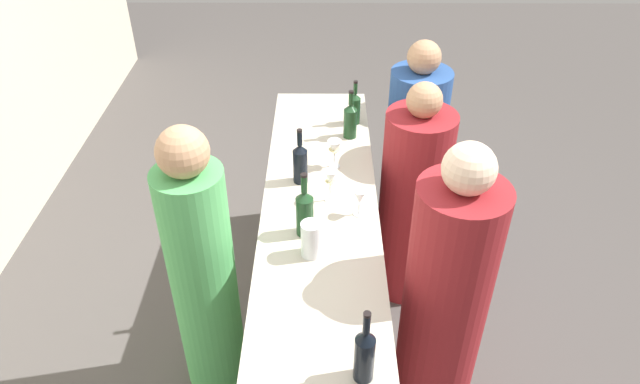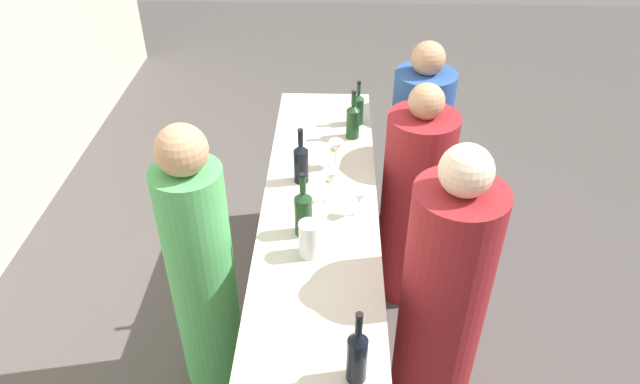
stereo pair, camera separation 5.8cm
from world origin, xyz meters
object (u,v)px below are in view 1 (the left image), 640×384
(wine_bottle_second_left_olive_green, at_px, (305,211))
(water_pitcher, at_px, (311,239))
(person_center_guest, at_px, (412,204))
(wine_bottle_leftmost_near_black, at_px, (365,354))
(wine_glass_near_right, at_px, (330,181))
(person_server_behind, at_px, (203,277))
(wine_bottle_second_right_olive_green, at_px, (350,120))
(person_right_guest, at_px, (413,153))
(wine_bottle_center_near_black, at_px, (300,162))
(wine_bottle_rightmost_olive_green, at_px, (355,107))
(wine_glass_near_left, at_px, (359,198))
(wine_glass_near_center, at_px, (334,149))
(person_left_guest, at_px, (443,311))

(wine_bottle_second_left_olive_green, bearing_deg, water_pitcher, -167.63)
(water_pitcher, height_order, person_center_guest, person_center_guest)
(wine_bottle_leftmost_near_black, xyz_separation_m, wine_glass_near_right, (1.06, 0.11, -0.00))
(wine_bottle_second_left_olive_green, relative_size, person_server_behind, 0.21)
(wine_bottle_second_right_olive_green, relative_size, person_right_guest, 0.21)
(wine_bottle_center_near_black, bearing_deg, wine_bottle_rightmost_olive_green, -26.28)
(wine_bottle_second_right_olive_green, height_order, wine_glass_near_left, wine_bottle_second_right_olive_green)
(water_pitcher, bearing_deg, wine_bottle_leftmost_near_black, -163.06)
(wine_bottle_second_right_olive_green, height_order, wine_glass_near_center, wine_bottle_second_right_olive_green)
(person_right_guest, relative_size, person_server_behind, 0.91)
(wine_bottle_second_right_olive_green, relative_size, person_server_behind, 0.19)
(wine_bottle_second_left_olive_green, height_order, person_center_guest, person_center_guest)
(wine_bottle_second_right_olive_green, bearing_deg, wine_bottle_rightmost_olive_green, -11.42)
(person_left_guest, bearing_deg, wine_glass_near_right, -29.92)
(wine_glass_near_center, xyz_separation_m, person_center_guest, (0.07, -0.47, -0.43))
(wine_bottle_leftmost_near_black, relative_size, wine_glass_near_right, 1.88)
(wine_bottle_second_left_olive_green, distance_m, person_left_guest, 0.78)
(wine_glass_near_right, bearing_deg, wine_glass_near_center, -4.64)
(wine_bottle_leftmost_near_black, relative_size, person_center_guest, 0.23)
(wine_glass_near_right, distance_m, person_left_guest, 0.82)
(wine_bottle_center_near_black, distance_m, wine_bottle_rightmost_olive_green, 0.70)
(wine_bottle_second_left_olive_green, relative_size, wine_bottle_center_near_black, 1.07)
(wine_bottle_rightmost_olive_green, height_order, wine_glass_near_left, wine_bottle_rightmost_olive_green)
(person_center_guest, bearing_deg, person_right_guest, -79.34)
(wine_bottle_second_right_olive_green, relative_size, wine_glass_near_left, 2.11)
(person_left_guest, height_order, person_center_guest, person_left_guest)
(wine_bottle_second_right_olive_green, distance_m, wine_glass_near_left, 0.75)
(wine_bottle_second_left_olive_green, xyz_separation_m, wine_bottle_center_near_black, (0.42, 0.03, -0.01))
(wine_glass_near_left, bearing_deg, wine_glass_near_right, 51.21)
(wine_glass_near_left, bearing_deg, person_left_guest, -139.53)
(wine_glass_near_center, distance_m, person_server_behind, 0.97)
(wine_bottle_leftmost_near_black, xyz_separation_m, wine_bottle_rightmost_olive_green, (1.85, -0.04, -0.02))
(wine_bottle_leftmost_near_black, bearing_deg, person_center_guest, -14.93)
(wine_glass_near_right, distance_m, person_center_guest, 0.76)
(wine_bottle_rightmost_olive_green, relative_size, person_center_guest, 0.20)
(wine_bottle_center_near_black, distance_m, person_center_guest, 0.81)
(person_left_guest, distance_m, person_server_behind, 1.15)
(wine_bottle_center_near_black, bearing_deg, person_right_guest, -42.89)
(wine_glass_near_center, distance_m, person_left_guest, 1.04)
(wine_bottle_second_left_olive_green, xyz_separation_m, wine_glass_near_right, (0.26, -0.12, -0.01))
(wine_bottle_leftmost_near_black, bearing_deg, wine_bottle_second_left_olive_green, 16.10)
(person_center_guest, bearing_deg, person_server_behind, 50.71)
(wine_bottle_center_near_black, xyz_separation_m, person_right_guest, (0.78, -0.73, -0.43))
(person_server_behind, bearing_deg, person_right_guest, 69.18)
(wine_bottle_center_near_black, height_order, water_pitcher, wine_bottle_center_near_black)
(wine_bottle_second_left_olive_green, height_order, wine_glass_near_right, wine_bottle_second_left_olive_green)
(water_pitcher, height_order, person_right_guest, person_right_guest)
(wine_bottle_center_near_black, relative_size, wine_glass_near_center, 1.93)
(wine_bottle_rightmost_olive_green, bearing_deg, wine_glass_near_right, 168.98)
(wine_glass_near_left, distance_m, wine_glass_near_right, 0.18)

